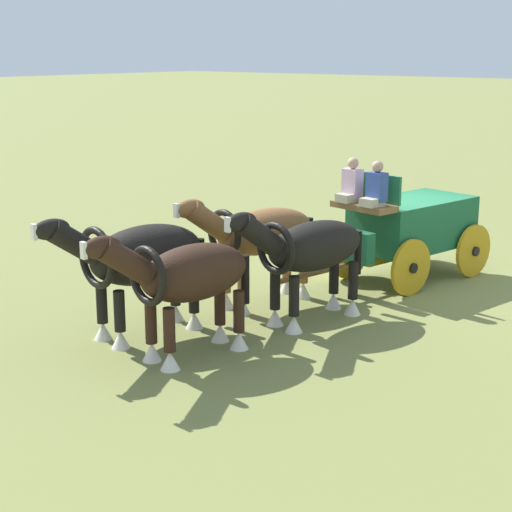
# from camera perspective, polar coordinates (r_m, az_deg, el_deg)

# --- Properties ---
(ground_plane) EXTENTS (220.00, 220.00, 0.00)m
(ground_plane) POSITION_cam_1_polar(r_m,az_deg,el_deg) (17.54, 10.61, -1.45)
(ground_plane) COLOR olive
(show_wagon) EXTENTS (5.53, 2.21, 2.61)m
(show_wagon) POSITION_cam_1_polar(r_m,az_deg,el_deg) (17.14, 10.41, 2.10)
(show_wagon) COLOR #195B38
(show_wagon) RESTS_ON ground
(draft_horse_rear_near) EXTENTS (3.11, 1.22, 2.15)m
(draft_horse_rear_near) POSITION_cam_1_polar(r_m,az_deg,el_deg) (14.16, 3.69, 0.41)
(draft_horse_rear_near) COLOR black
(draft_horse_rear_near) RESTS_ON ground
(draft_horse_rear_off) EXTENTS (3.19, 1.22, 2.18)m
(draft_horse_rear_off) POSITION_cam_1_polar(r_m,az_deg,el_deg) (15.08, 0.22, 1.41)
(draft_horse_rear_off) COLOR brown
(draft_horse_rear_off) RESTS_ON ground
(draft_horse_lead_near) EXTENTS (2.95, 1.20, 2.14)m
(draft_horse_lead_near) POSITION_cam_1_polar(r_m,az_deg,el_deg) (12.53, -4.80, -1.49)
(draft_horse_lead_near) COLOR #331E14
(draft_horse_lead_near) RESTS_ON ground
(draft_horse_lead_off) EXTENTS (3.12, 1.33, 2.19)m
(draft_horse_lead_off) POSITION_cam_1_polar(r_m,az_deg,el_deg) (13.57, -7.99, -0.15)
(draft_horse_lead_off) COLOR black
(draft_horse_lead_off) RESTS_ON ground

